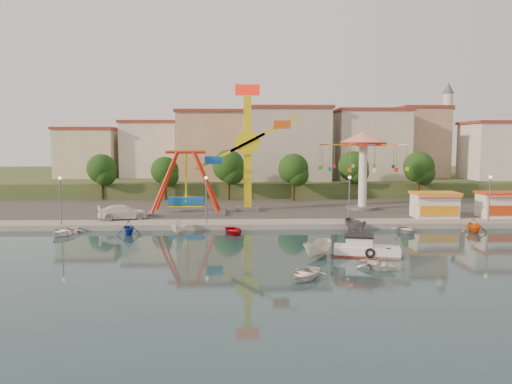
{
  "coord_description": "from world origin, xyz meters",
  "views": [
    {
      "loc": [
        -4.31,
        -42.14,
        9.59
      ],
      "look_at": [
        -2.44,
        14.0,
        4.0
      ],
      "focal_mm": 35.0,
      "sensor_mm": 36.0,
      "label": 1
    }
  ],
  "objects_px": {
    "kamikaze_tower": "(251,152)",
    "wave_swinger": "(363,153)",
    "pirate_ship_ride": "(186,184)",
    "van": "(123,212)",
    "rowboat_a": "(377,264)",
    "skiff": "(318,249)",
    "cabin_motorboat": "(365,250)"
  },
  "relations": [
    {
      "from": "wave_swinger",
      "to": "pirate_ship_ride",
      "type": "bearing_deg",
      "value": -171.64
    },
    {
      "from": "cabin_motorboat",
      "to": "pirate_ship_ride",
      "type": "bearing_deg",
      "value": 141.36
    },
    {
      "from": "skiff",
      "to": "cabin_motorboat",
      "type": "bearing_deg",
      "value": 45.1
    },
    {
      "from": "kamikaze_tower",
      "to": "rowboat_a",
      "type": "height_order",
      "value": "kamikaze_tower"
    },
    {
      "from": "pirate_ship_ride",
      "to": "rowboat_a",
      "type": "xyz_separation_m",
      "value": [
        17.22,
        -25.98,
        -4.06
      ]
    },
    {
      "from": "van",
      "to": "kamikaze_tower",
      "type": "bearing_deg",
      "value": -82.27
    },
    {
      "from": "pirate_ship_ride",
      "to": "van",
      "type": "xyz_separation_m",
      "value": [
        -6.98,
        -4.34,
        -2.96
      ]
    },
    {
      "from": "pirate_ship_ride",
      "to": "skiff",
      "type": "height_order",
      "value": "pirate_ship_ride"
    },
    {
      "from": "kamikaze_tower",
      "to": "cabin_motorboat",
      "type": "height_order",
      "value": "kamikaze_tower"
    },
    {
      "from": "rowboat_a",
      "to": "cabin_motorboat",
      "type": "bearing_deg",
      "value": 43.52
    },
    {
      "from": "wave_swinger",
      "to": "cabin_motorboat",
      "type": "xyz_separation_m",
      "value": [
        -5.95,
        -25.09,
        -7.68
      ]
    },
    {
      "from": "pirate_ship_ride",
      "to": "skiff",
      "type": "xyz_separation_m",
      "value": [
        13.23,
        -22.35,
        -3.62
      ]
    },
    {
      "from": "pirate_ship_ride",
      "to": "van",
      "type": "relative_size",
      "value": 1.74
    },
    {
      "from": "rowboat_a",
      "to": "kamikaze_tower",
      "type": "bearing_deg",
      "value": 62.84
    },
    {
      "from": "wave_swinger",
      "to": "rowboat_a",
      "type": "bearing_deg",
      "value": -101.71
    },
    {
      "from": "kamikaze_tower",
      "to": "skiff",
      "type": "distance_m",
      "value": 26.55
    },
    {
      "from": "pirate_ship_ride",
      "to": "rowboat_a",
      "type": "distance_m",
      "value": 31.43
    },
    {
      "from": "cabin_motorboat",
      "to": "van",
      "type": "bearing_deg",
      "value": 157.21
    },
    {
      "from": "skiff",
      "to": "van",
      "type": "bearing_deg",
      "value": 174.0
    },
    {
      "from": "kamikaze_tower",
      "to": "rowboat_a",
      "type": "bearing_deg",
      "value": -72.62
    },
    {
      "from": "wave_swinger",
      "to": "cabin_motorboat",
      "type": "height_order",
      "value": "wave_swinger"
    },
    {
      "from": "skiff",
      "to": "van",
      "type": "distance_m",
      "value": 27.08
    },
    {
      "from": "pirate_ship_ride",
      "to": "van",
      "type": "distance_m",
      "value": 8.74
    },
    {
      "from": "kamikaze_tower",
      "to": "wave_swinger",
      "type": "bearing_deg",
      "value": 3.1
    },
    {
      "from": "pirate_ship_ride",
      "to": "wave_swinger",
      "type": "bearing_deg",
      "value": 8.36
    },
    {
      "from": "rowboat_a",
      "to": "van",
      "type": "distance_m",
      "value": 32.48
    },
    {
      "from": "pirate_ship_ride",
      "to": "kamikaze_tower",
      "type": "distance_m",
      "value": 9.53
    },
    {
      "from": "van",
      "to": "pirate_ship_ride",
      "type": "bearing_deg",
      "value": -74.89
    },
    {
      "from": "pirate_ship_ride",
      "to": "skiff",
      "type": "bearing_deg",
      "value": -59.37
    },
    {
      "from": "wave_swinger",
      "to": "rowboat_a",
      "type": "height_order",
      "value": "wave_swinger"
    },
    {
      "from": "kamikaze_tower",
      "to": "van",
      "type": "height_order",
      "value": "kamikaze_tower"
    },
    {
      "from": "rowboat_a",
      "to": "pirate_ship_ride",
      "type": "bearing_deg",
      "value": 79.01
    }
  ]
}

